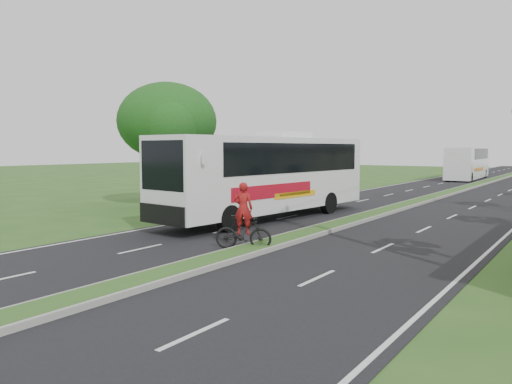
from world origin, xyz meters
The scene contains 8 objects.
ground centered at (0.00, 0.00, 0.00)m, with size 180.00×180.00×0.00m, color #2D551F.
road_asphalt centered at (0.00, 20.00, 0.01)m, with size 14.00×160.00×0.02m, color black.
median_strip centered at (0.00, 20.00, 0.10)m, with size 1.20×160.00×0.18m.
lane_edge_left centered at (-6.70, 20.00, 0.00)m, with size 0.12×160.00×0.01m, color silver.
shade_tree centered at (-12.11, 10.02, 5.03)m, with size 6.30×6.00×7.54m.
coach_bus_main centered at (-4.00, 9.09, 2.43)m, with size 4.11×13.88×4.42m.
coach_bus_far centered at (-2.89, 49.24, 2.07)m, with size 3.18×12.63×3.65m.
motorcyclist centered at (-0.47, 2.00, 0.85)m, with size 2.06×1.35×2.39m.
Camera 1 is at (9.74, -11.96, 3.56)m, focal length 35.00 mm.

